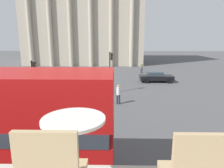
% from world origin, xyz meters
% --- Properties ---
extents(cafe_dining_table, '(0.60, 0.60, 0.73)m').
position_xyz_m(cafe_dining_table, '(0.74, -0.35, 4.32)').
color(cafe_dining_table, '#2D2D30').
rests_on(cafe_dining_table, cafe_floor_slab).
extents(plaza_building_left, '(26.03, 16.59, 26.34)m').
position_xyz_m(plaza_building_left, '(-5.92, 46.71, 13.16)').
color(plaza_building_left, '#B2A893').
rests_on(plaza_building_left, ground_plane).
extents(traffic_light_near, '(0.42, 0.24, 3.86)m').
position_xyz_m(traffic_light_near, '(-4.68, 11.68, 2.52)').
color(traffic_light_near, black).
rests_on(traffic_light_near, ground_plane).
extents(traffic_light_mid, '(0.42, 0.24, 4.15)m').
position_xyz_m(traffic_light_mid, '(0.60, 17.44, 2.69)').
color(traffic_light_mid, black).
rests_on(traffic_light_mid, ground_plane).
extents(car_black, '(4.20, 1.93, 1.35)m').
position_xyz_m(car_black, '(6.27, 23.18, 0.70)').
color(car_black, black).
rests_on(car_black, ground_plane).
extents(pedestrian_white, '(0.32, 0.32, 1.66)m').
position_xyz_m(pedestrian_white, '(1.35, 13.94, 0.95)').
color(pedestrian_white, '#282B33').
rests_on(pedestrian_white, ground_plane).
extents(pedestrian_black, '(0.32, 0.32, 1.68)m').
position_xyz_m(pedestrian_black, '(-5.87, 23.64, 0.96)').
color(pedestrian_black, '#282B33').
rests_on(pedestrian_black, ground_plane).
extents(pedestrian_olive, '(0.32, 0.32, 1.64)m').
position_xyz_m(pedestrian_olive, '(5.31, 30.27, 0.94)').
color(pedestrian_olive, '#282B33').
rests_on(pedestrian_olive, ground_plane).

